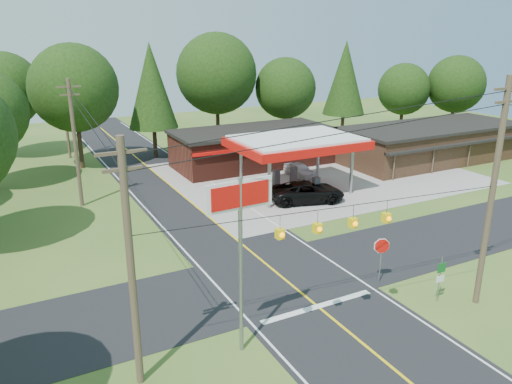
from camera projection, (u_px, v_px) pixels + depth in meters
name	position (u px, v px, depth m)	size (l,w,h in m)	color
ground	(282.00, 277.00, 28.37)	(120.00, 120.00, 0.00)	#385A1F
main_highway	(282.00, 277.00, 28.37)	(8.00, 120.00, 0.02)	black
cross_road	(282.00, 277.00, 28.37)	(70.00, 7.00, 0.02)	black
lane_center_yellow	(282.00, 277.00, 28.36)	(0.15, 110.00, 0.00)	yellow
gas_canopy	(297.00, 144.00, 41.98)	(10.60, 7.40, 4.88)	gray
convenience_store	(253.00, 147.00, 51.56)	(16.40, 7.55, 3.80)	#4D1E16
strip_building	(431.00, 142.00, 53.60)	(20.40, 8.75, 3.80)	#332015
utility_pole_near_right	(492.00, 193.00, 23.94)	(1.80, 0.30, 11.50)	#473828
utility_pole_near_left	(131.00, 264.00, 18.36)	(1.80, 0.30, 10.00)	#473828
utility_pole_far_left	(75.00, 142.00, 38.41)	(1.80, 0.30, 10.00)	#473828
utility_pole_north	(65.00, 115.00, 53.53)	(0.30, 0.30, 9.50)	#473828
overhead_beacons	(336.00, 210.00, 20.96)	(17.04, 2.04, 1.03)	black
treeline_backdrop	(161.00, 97.00, 46.66)	(70.27, 51.59, 13.30)	#332316
suv_car	(307.00, 192.00, 40.63)	(6.04, 6.04, 1.68)	black
sedan_car	(300.00, 170.00, 47.79)	(3.82, 3.82, 1.30)	silver
big_stop_sign	(240.00, 223.00, 20.10)	(2.93, 0.25, 7.89)	gray
octagonal_stop_sign	(382.00, 249.00, 27.20)	(0.86, 0.39, 2.67)	gray
route_sign_post	(440.00, 275.00, 25.39)	(0.51, 0.10, 2.51)	gray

